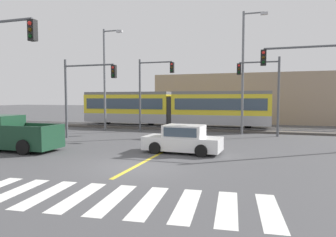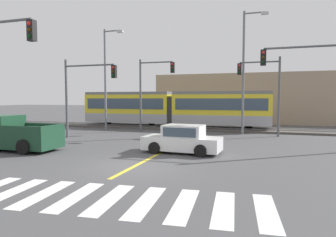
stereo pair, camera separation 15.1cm
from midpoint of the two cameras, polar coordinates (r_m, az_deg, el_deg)
The scene contains 23 objects.
ground_plane at distance 13.26m, azimuth -6.13°, elevation -9.07°, with size 200.00×200.00×0.00m, color #474749.
track_bed at distance 28.86m, azimuth 7.43°, elevation -1.88°, with size 120.00×4.00×0.18m, color #4C4742.
rail_near at distance 28.14m, azimuth 7.16°, elevation -1.73°, with size 120.00×0.08×0.10m, color #939399.
rail_far at distance 29.55m, azimuth 7.70°, elevation -1.47°, with size 120.00×0.08×0.10m, color #939399.
light_rail_tram at distance 29.51m, azimuth 1.15°, elevation 2.09°, with size 18.50×2.64×3.43m.
crosswalk_stripe_3 at distance 10.94m, azimuth -27.00°, elevation -12.25°, with size 0.56×2.80×0.01m, color silver.
crosswalk_stripe_4 at distance 10.29m, azimuth -22.16°, elevation -13.13°, with size 0.56×2.80×0.01m, color silver.
crosswalk_stripe_5 at distance 9.73m, azimuth -16.67°, elevation -14.01°, with size 0.56×2.80×0.01m, color silver.
crosswalk_stripe_6 at distance 9.26m, azimuth -10.52°, elevation -14.84°, with size 0.56×2.80×0.01m, color silver.
crosswalk_stripe_7 at distance 8.90m, azimuth -3.76°, elevation -15.56°, with size 0.56×2.80×0.01m, color silver.
crosswalk_stripe_8 at distance 8.67m, azimuth 3.52°, elevation -16.09°, with size 0.56×2.80×0.01m, color silver.
crosswalk_stripe_9 at distance 8.58m, azimuth 11.10°, elevation -16.39°, with size 0.56×2.80×0.01m, color silver.
crosswalk_stripe_10 at distance 8.62m, azimuth 18.74°, elevation -16.41°, with size 0.56×2.80×0.01m, color silver.
lane_centre_line at distance 18.91m, azimuth 1.56°, elevation -5.14°, with size 0.20×16.64×0.01m, color gold.
sedan_crossing at distance 16.33m, azimuth 2.98°, elevation -4.10°, with size 4.27×2.06×1.52m.
pickup_truck at distance 19.33m, azimuth -27.33°, elevation -2.86°, with size 5.43×2.30×1.98m.
traffic_light_mid_left at distance 22.76m, azimuth -15.66°, elevation 5.99°, with size 4.25×0.38×5.82m.
traffic_light_mid_right at distance 18.41m, azimuth 25.97°, elevation 7.15°, with size 4.25×0.38×6.22m.
traffic_light_far_right at distance 24.57m, azimuth 18.14°, elevation 6.22°, with size 3.25×0.38×6.14m.
traffic_light_far_left at distance 26.51m, azimuth -3.06°, elevation 6.61°, with size 3.25×0.38×6.40m.
street_lamp_west at distance 28.57m, azimuth -11.44°, elevation 8.30°, with size 1.96×0.28×9.30m.
street_lamp_centre at distance 25.43m, azimuth 14.68°, elevation 9.56°, with size 1.95×0.28×9.95m.
building_backdrop_far at distance 38.39m, azimuth 16.97°, elevation 3.67°, with size 24.62×6.00×5.88m, color gray.
Camera 2 is at (5.41, -11.75, 2.96)m, focal length 32.00 mm.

